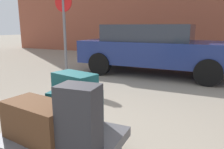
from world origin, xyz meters
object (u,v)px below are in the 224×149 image
Objects in this scene: suitcase_charcoal_front_left at (79,120)px; duffel_bag_teal_topmost_pile at (75,83)px; parked_car at (155,48)px; no_parking_sign at (64,26)px; duffel_bag_teal_front_right at (76,108)px; luggage_cart at (63,141)px; duffel_bag_brown_stacked_top at (39,121)px.

suitcase_charcoal_front_left is 0.59m from duffel_bag_teal_topmost_pile.
parked_car reaches higher than suitcase_charcoal_front_left.
no_parking_sign reaches higher than parked_car.
duffel_bag_teal_front_right is at bearing 0.00° from duffel_bag_teal_topmost_pile.
luggage_cart is 0.32m from duffel_bag_brown_stacked_top.
suitcase_charcoal_front_left is 4.94m from parked_car.
suitcase_charcoal_front_left is 0.26× the size of no_parking_sign.
parked_car is 1.94× the size of no_parking_sign.
duffel_bag_brown_stacked_top reaches higher than luggage_cart.
duffel_bag_teal_topmost_pile is at bearing 0.00° from duffel_bag_teal_front_right.
no_parking_sign reaches higher than duffel_bag_teal_front_right.
duffel_bag_teal_front_right is at bearing 90.12° from luggage_cart.
suitcase_charcoal_front_left is 4.31m from no_parking_sign.
duffel_bag_teal_topmost_pile is at bearing 80.73° from duffel_bag_brown_stacked_top.
parked_car is (-0.06, 4.86, 0.24)m from duffel_bag_brown_stacked_top.
duffel_bag_teal_front_right is 3.78m from no_parking_sign.
no_parking_sign is at bearing 123.48° from suitcase_charcoal_front_left.
no_parking_sign is at bearing 124.95° from luggage_cart.
luggage_cart is 1.93× the size of suitcase_charcoal_front_left.
duffel_bag_teal_front_right reaches higher than luggage_cart.
no_parking_sign is (-2.03, -1.52, 0.62)m from parked_car.
duffel_bag_teal_topmost_pile is (-0.00, 0.25, 0.53)m from luggage_cart.
luggage_cart is 2.13× the size of duffel_bag_teal_front_right.
duffel_bag_brown_stacked_top is at bearing -114.30° from duffel_bag_teal_front_right.
luggage_cart is at bearing -55.05° from no_parking_sign.
duffel_bag_brown_stacked_top is 4.87m from parked_car.
parked_car is at bearing 36.89° from no_parking_sign.
parked_car reaches higher than duffel_bag_teal_front_right.
duffel_bag_teal_front_right is at bearing -52.84° from no_parking_sign.
suitcase_charcoal_front_left reaches higher than luggage_cart.
no_parking_sign reaches higher than duffel_bag_teal_topmost_pile.
no_parking_sign is (-2.22, 2.93, 0.86)m from duffel_bag_teal_front_right.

